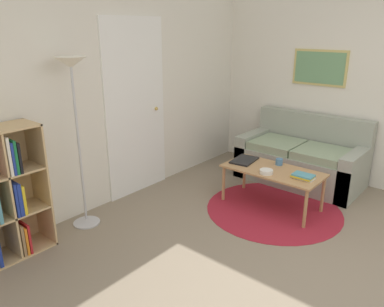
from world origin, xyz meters
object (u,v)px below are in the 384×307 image
couch (302,159)px  laptop (244,160)px  coffee_table (273,173)px  bowl (266,172)px  floor_lamp (73,88)px  cup (279,162)px

couch → laptop: 1.00m
couch → coffee_table: bearing=-175.9°
bowl → floor_lamp: bearing=138.5°
couch → cup: size_ratio=18.91×
floor_lamp → laptop: (1.64, -0.88, -0.96)m
floor_lamp → coffee_table: 2.30m
coffee_table → bowl: bowl is taller
coffee_table → cup: 0.19m
couch → laptop: size_ratio=4.06×
floor_lamp → laptop: 2.10m
coffee_table → laptop: laptop is taller
floor_lamp → couch: bearing=-25.3°
coffee_table → bowl: 0.17m
coffee_table → bowl: (-0.16, -0.00, 0.07)m
laptop → floor_lamp: bearing=151.7°
laptop → cup: size_ratio=4.65×
floor_lamp → coffee_table: floor_lamp is taller
floor_lamp → cup: bearing=-35.3°
coffee_table → laptop: bearing=85.6°
couch → cup: 0.81m
laptop → cup: 0.41m
floor_lamp → bowl: (1.45, -1.29, -0.95)m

